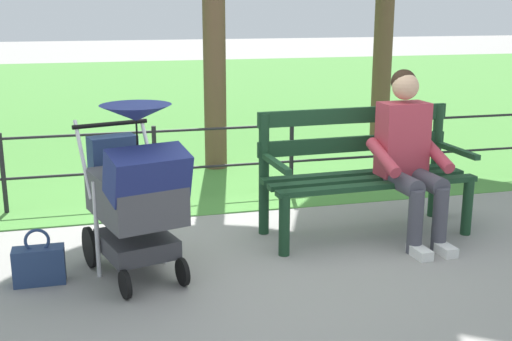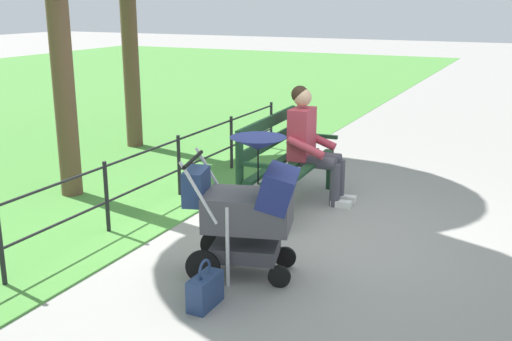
{
  "view_description": "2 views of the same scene",
  "coord_description": "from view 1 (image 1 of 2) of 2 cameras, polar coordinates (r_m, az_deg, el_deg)",
  "views": [
    {
      "loc": [
        1.19,
        4.4,
        1.74
      ],
      "look_at": [
        0.08,
        0.13,
        0.61
      ],
      "focal_mm": 45.57,
      "sensor_mm": 36.0,
      "label": 1
    },
    {
      "loc": [
        5.08,
        2.38,
        2.16
      ],
      "look_at": [
        0.21,
        0.07,
        0.67
      ],
      "focal_mm": 43.23,
      "sensor_mm": 36.0,
      "label": 2
    }
  ],
  "objects": [
    {
      "name": "stroller",
      "position": [
        4.21,
        -10.53,
        -1.67
      ],
      "size": [
        0.71,
        0.98,
        1.15
      ],
      "color": "black",
      "rests_on": "ground"
    },
    {
      "name": "person_on_bench",
      "position": [
        4.98,
        13.29,
        1.64
      ],
      "size": [
        0.55,
        0.74,
        1.28
      ],
      "color": "#42424C",
      "rests_on": "ground"
    },
    {
      "name": "grass_lawn",
      "position": [
        13.36,
        -9.41,
        6.66
      ],
      "size": [
        40.0,
        16.0,
        0.01
      ],
      "primitive_type": "cube",
      "color": "#478438",
      "rests_on": "ground"
    },
    {
      "name": "park_fence",
      "position": [
        5.97,
        -2.74,
        1.51
      ],
      "size": [
        6.46,
        0.04,
        0.7
      ],
      "color": "black",
      "rests_on": "ground"
    },
    {
      "name": "ground_plane",
      "position": [
        4.87,
        0.5,
        -6.57
      ],
      "size": [
        60.0,
        60.0,
        0.0
      ],
      "primitive_type": "plane",
      "color": "gray"
    },
    {
      "name": "handbag",
      "position": [
        4.42,
        -18.5,
        -7.83
      ],
      "size": [
        0.32,
        0.14,
        0.37
      ],
      "color": "navy",
      "rests_on": "ground"
    },
    {
      "name": "park_bench",
      "position": [
        5.09,
        9.34,
        0.36
      ],
      "size": [
        1.62,
        0.66,
        0.96
      ],
      "color": "#193D23",
      "rests_on": "ground"
    }
  ]
}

